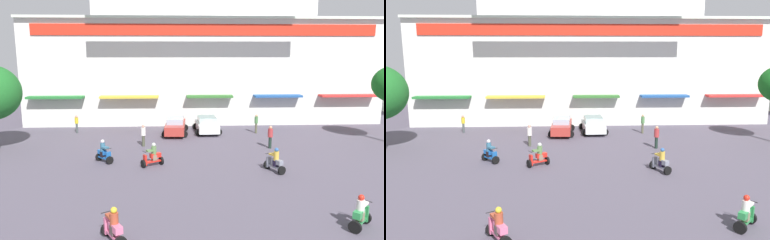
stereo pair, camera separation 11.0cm
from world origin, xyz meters
TOP-DOWN VIEW (x-y plane):
  - ground_plane at (0.00, 13.00)m, footprint 128.00×128.00m
  - colonial_building at (-0.00, 36.24)m, footprint 35.53×17.17m
  - parked_car_0 at (-3.04, 26.43)m, footprint 2.41×4.44m
  - parked_car_1 at (-0.19, 27.03)m, footprint 2.48×4.25m
  - scooter_rider_0 at (4.48, 8.49)m, footprint 1.32×1.30m
  - scooter_rider_2 at (-5.51, 7.84)m, footprint 1.20×1.51m
  - scooter_rider_3 at (-7.81, 18.30)m, footprint 1.31×1.29m
  - scooter_rider_4 at (2.94, 15.82)m, footprint 1.10×1.54m
  - scooter_rider_5 at (-4.55, 17.31)m, footprint 1.49×1.14m
  - pedestrian_0 at (-11.90, 27.36)m, footprint 0.34×0.34m
  - pedestrian_1 at (4.21, 26.48)m, footprint 0.32×0.32m
  - pedestrian_2 at (4.10, 21.28)m, footprint 0.39×0.39m
  - pedestrian_3 at (-5.54, 22.35)m, footprint 0.47×0.47m

SIDE VIEW (x-z plane):
  - ground_plane at x=0.00m, z-range 0.00..0.00m
  - scooter_rider_3 at x=-7.81m, z-range -0.14..1.39m
  - scooter_rider_2 at x=-5.51m, z-range -0.12..1.37m
  - scooter_rider_4 at x=2.94m, z-range -0.14..1.39m
  - scooter_rider_5 at x=-4.55m, z-range -0.14..1.39m
  - scooter_rider_0 at x=4.48m, z-range -0.12..1.39m
  - parked_car_1 at x=-0.19m, z-range 0.01..1.47m
  - parked_car_0 at x=-3.04m, z-range 0.02..1.50m
  - pedestrian_0 at x=-11.90m, z-range 0.14..1.79m
  - pedestrian_3 at x=-5.54m, z-range 0.12..1.83m
  - pedestrian_2 at x=4.10m, z-range 0.12..1.85m
  - pedestrian_1 at x=4.21m, z-range 0.14..1.87m
  - colonial_building at x=0.00m, z-range -1.33..18.33m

